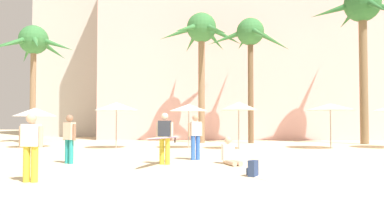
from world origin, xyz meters
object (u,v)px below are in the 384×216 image
Objects in this scene: palm_tree_center at (33,46)px; person_mid_left at (31,144)px; palm_tree_right at (202,36)px; cafe_umbrella_0 at (116,106)px; beach_towel at (289,176)px; palm_tree_left at (250,39)px; cafe_umbrella_2 at (35,112)px; person_mid_right at (69,137)px; cafe_umbrella_4 at (239,106)px; backpack at (253,169)px; palm_tree_far_left at (362,15)px; person_near_left at (230,155)px; person_far_left at (195,135)px; cafe_umbrella_3 at (189,108)px; person_mid_center at (164,137)px; cafe_umbrella_1 at (330,107)px.

person_mid_left is (7.15, -15.57, -5.55)m from palm_tree_center.
cafe_umbrella_0 is at bearing -130.08° from palm_tree_right.
beach_towel is 1.14× the size of person_mid_left.
beach_towel is at bearing -93.65° from palm_tree_left.
person_mid_left is at bearing -169.84° from beach_towel.
cafe_umbrella_2 is 1.41× the size of person_mid_right.
palm_tree_right reaches higher than palm_tree_left.
palm_tree_left is 3.41× the size of cafe_umbrella_4.
palm_tree_left is 19.99× the size of backpack.
beach_towel is at bearing -87.79° from cafe_umbrella_4.
backpack is 6.51m from person_mid_right.
palm_tree_left reaches higher than cafe_umbrella_2.
palm_tree_far_left reaches higher than person_near_left.
palm_tree_right is 13.00m from person_far_left.
person_far_left is at bearing -85.54° from cafe_umbrella_3.
person_mid_center is at bearing -30.64° from person_mid_left.
cafe_umbrella_4 is 1.52× the size of person_mid_left.
backpack is 2.82m from person_near_left.
palm_tree_center is at bearing 158.20° from cafe_umbrella_3.
palm_tree_right is 3.48× the size of cafe_umbrella_1.
backpack is (10.56, -10.62, -1.75)m from cafe_umbrella_2.
backpack is at bearing -59.69° from cafe_umbrella_0.
palm_tree_far_left is at bearing -6.25° from palm_tree_right.
palm_tree_center is at bearing 179.67° from palm_tree_far_left.
backpack is 0.25× the size of person_far_left.
cafe_umbrella_3 is 7.94m from person_near_left.
person_mid_center is at bearing -101.32° from person_near_left.
palm_tree_left is 3.60× the size of cafe_umbrella_2.
person_mid_center reaches higher than person_near_left.
person_mid_center is at bearing -45.29° from cafe_umbrella_2.
cafe_umbrella_0 reaches higher than beach_towel.
person_mid_left is at bearing -118.79° from cafe_umbrella_4.
palm_tree_left is 3.54× the size of cafe_umbrella_3.
person_mid_right is (-5.82, 2.83, 0.70)m from backpack.
cafe_umbrella_2 reaches higher than person_far_left.
cafe_umbrella_3 reaches higher than person_near_left.
backpack is 0.26× the size of person_mid_left.
palm_tree_left is at bearing 3.11° from palm_tree_center.
palm_tree_center is at bearing 116.49° from cafe_umbrella_2.
palm_tree_center is 16.02m from person_far_left.
cafe_umbrella_1 is 15.70m from person_mid_left.
palm_tree_right is at bearing 82.44° from cafe_umbrella_3.
person_mid_right is (-3.26, 0.28, -0.02)m from person_mid_center.
palm_tree_right is at bearing 49.92° from cafe_umbrella_0.
backpack is (-5.48, -10.24, -2.01)m from cafe_umbrella_1.
cafe_umbrella_2 is 15.74m from beach_towel.
palm_tree_far_left reaches higher than cafe_umbrella_1.
person_mid_center is (-8.04, -7.70, -1.29)m from cafe_umbrella_1.
beach_towel is at bearing -119.38° from palm_tree_far_left.
backpack is at bearing -49.26° from palm_tree_center.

